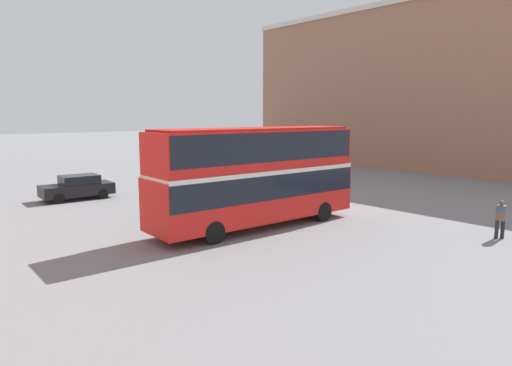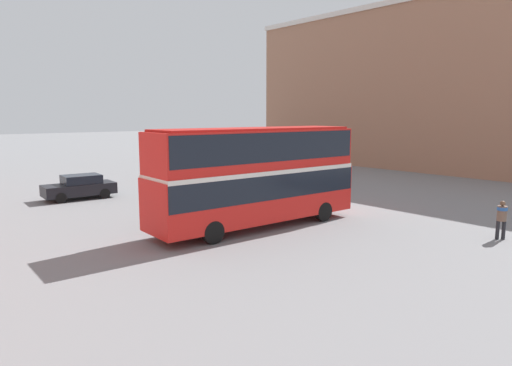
# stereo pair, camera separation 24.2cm
# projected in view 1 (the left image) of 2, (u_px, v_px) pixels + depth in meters

# --- Properties ---
(ground_plane) EXTENTS (240.00, 240.00, 0.00)m
(ground_plane) POSITION_uv_depth(u_px,v_px,m) (251.00, 225.00, 21.91)
(ground_plane) COLOR slate
(building_row_right) EXTENTS (10.08, 40.06, 15.76)m
(building_row_right) POSITION_uv_depth(u_px,v_px,m) (436.00, 87.00, 44.49)
(building_row_right) COLOR #9E7056
(building_row_right) RESTS_ON ground_plane
(double_decker_bus) EXTENTS (10.61, 3.00, 4.66)m
(double_decker_bus) POSITION_uv_depth(u_px,v_px,m) (256.00, 171.00, 21.20)
(double_decker_bus) COLOR red
(double_decker_bus) RESTS_ON ground_plane
(pedestrian_foreground) EXTENTS (0.58, 0.58, 1.67)m
(pedestrian_foreground) POSITION_uv_depth(u_px,v_px,m) (501.00, 215.00, 19.39)
(pedestrian_foreground) COLOR #232328
(pedestrian_foreground) RESTS_ON ground_plane
(parked_car_kerb_near) EXTENTS (4.19, 2.28, 1.56)m
(parked_car_kerb_near) POSITION_uv_depth(u_px,v_px,m) (259.00, 169.00, 37.75)
(parked_car_kerb_near) COLOR navy
(parked_car_kerb_near) RESTS_ON ground_plane
(parked_car_kerb_far) EXTENTS (4.50, 2.02, 1.53)m
(parked_car_kerb_far) POSITION_uv_depth(u_px,v_px,m) (181.00, 172.00, 35.68)
(parked_car_kerb_far) COLOR maroon
(parked_car_kerb_far) RESTS_ON ground_plane
(parked_car_side_street) EXTENTS (4.35, 2.09, 1.51)m
(parked_car_side_street) POSITION_uv_depth(u_px,v_px,m) (78.00, 187.00, 28.53)
(parked_car_side_street) COLOR black
(parked_car_side_street) RESTS_ON ground_plane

